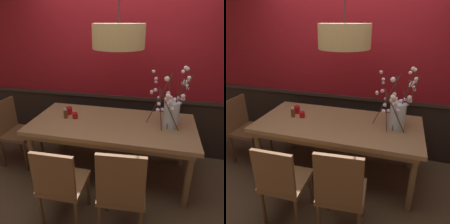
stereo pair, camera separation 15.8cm
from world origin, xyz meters
TOP-DOWN VIEW (x-y plane):
  - ground_plane at (0.00, 0.00)m, footprint 24.00×24.00m
  - back_wall at (0.00, 0.72)m, footprint 5.95×0.14m
  - dining_table at (0.00, 0.00)m, footprint 2.02×0.96m
  - chair_near_side_left at (-0.31, -0.87)m, footprint 0.43×0.44m
  - chair_far_side_left at (-0.26, 0.90)m, footprint 0.42×0.45m
  - chair_head_west_end at (-1.42, -0.01)m, footprint 0.43×0.46m
  - chair_far_side_right at (0.25, 0.90)m, footprint 0.45×0.43m
  - chair_near_side_right at (0.29, -0.88)m, footprint 0.46×0.44m
  - vase_with_blossoms at (0.69, 0.05)m, footprint 0.47×0.56m
  - candle_holder_nearer_center at (-0.49, 0.01)m, footprint 0.07×0.07m
  - candle_holder_nearer_edge at (-0.62, 0.12)m, footprint 0.08×0.08m
  - condiment_bottle at (-0.61, -0.01)m, footprint 0.05×0.05m
  - pendant_lamp at (0.07, 0.01)m, footprint 0.56×0.56m

SIDE VIEW (x-z plane):
  - ground_plane at x=0.00m, z-range 0.00..0.00m
  - chair_far_side_left at x=-0.26m, z-range 0.06..0.94m
  - chair_near_side_left at x=-0.31m, z-range 0.05..0.96m
  - chair_far_side_right at x=0.25m, z-range 0.06..0.98m
  - chair_head_west_end at x=-1.42m, z-range 0.06..0.99m
  - chair_near_side_right at x=0.29m, z-range 0.05..1.04m
  - dining_table at x=0.00m, z-range 0.30..1.07m
  - candle_holder_nearer_center at x=-0.49m, z-range 0.77..0.85m
  - candle_holder_nearer_edge at x=-0.62m, z-range 0.77..0.87m
  - condiment_bottle at x=-0.61m, z-range 0.77..0.90m
  - vase_with_blossoms at x=0.69m, z-range 0.62..1.33m
  - back_wall at x=0.00m, z-range -0.01..2.68m
  - pendant_lamp at x=0.07m, z-range 1.27..2.30m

